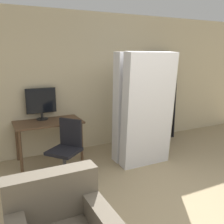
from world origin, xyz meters
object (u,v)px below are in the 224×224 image
object	(u,v)px
mattress_near	(148,111)
office_chair	(66,154)
mattress_far	(138,107)
monitor	(41,102)
bookshelf	(158,101)

from	to	relation	value
mattress_near	office_chair	bearing A→B (deg)	169.80
mattress_far	office_chair	bearing A→B (deg)	-176.89
mattress_near	mattress_far	size ratio (longest dim) A/B	1.00
monitor	bookshelf	distance (m)	2.60
mattress_near	monitor	bearing A→B (deg)	143.27
monitor	mattress_far	bearing A→B (deg)	-28.29
office_chair	bookshelf	size ratio (longest dim) A/B	0.48
bookshelf	monitor	bearing A→B (deg)	179.75
bookshelf	office_chair	bearing A→B (deg)	-159.76
bookshelf	mattress_near	xyz separation A→B (m)	(-1.05, -1.14, 0.10)
bookshelf	mattress_far	xyz separation A→B (m)	(-1.05, -0.82, 0.09)
mattress_near	mattress_far	world-z (taller)	mattress_near
monitor	bookshelf	xyz separation A→B (m)	(2.59, -0.01, -0.18)
office_chair	mattress_far	world-z (taller)	mattress_far
bookshelf	mattress_far	distance (m)	1.33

